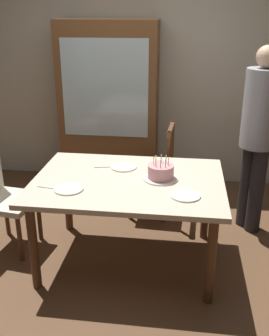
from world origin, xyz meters
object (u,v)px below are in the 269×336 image
object	(u,v)px
dining_table	(128,189)
plate_near_guest	(185,195)
plate_near_celebrant	(69,189)
chair_spindle_back	(153,172)
china_cabinet	(109,107)
plate_far_side	(124,167)
person_guest	(259,131)
birthday_cake	(161,173)

from	to	relation	value
dining_table	plate_near_guest	world-z (taller)	plate_near_guest
plate_near_celebrant	chair_spindle_back	world-z (taller)	chair_spindle_back
dining_table	china_cabinet	bearing A→B (deg)	105.89
plate_far_side	plate_near_celebrant	bearing A→B (deg)	-124.61
plate_near_celebrant	person_guest	distance (m)	1.78
dining_table	birthday_cake	distance (m)	0.29
plate_near_guest	china_cabinet	distance (m)	2.02
person_guest	birthday_cake	bearing A→B (deg)	-141.84
plate_near_celebrant	plate_near_guest	size ratio (longest dim) A/B	1.00
plate_near_guest	plate_near_celebrant	bearing A→B (deg)	180.00
plate_near_guest	person_guest	world-z (taller)	person_guest
chair_spindle_back	person_guest	size ratio (longest dim) A/B	0.55
dining_table	china_cabinet	world-z (taller)	china_cabinet
person_guest	china_cabinet	world-z (taller)	china_cabinet
china_cabinet	plate_near_celebrant	bearing A→B (deg)	-88.98
birthday_cake	plate_near_guest	distance (m)	0.35
birthday_cake	china_cabinet	world-z (taller)	china_cabinet
plate_near_celebrant	person_guest	size ratio (longest dim) A/B	0.13
birthday_cake	plate_near_celebrant	distance (m)	0.72
plate_far_side	person_guest	size ratio (longest dim) A/B	0.13
plate_near_celebrant	plate_near_guest	world-z (taller)	same
plate_near_celebrant	plate_near_guest	bearing A→B (deg)	0.00
birthday_cake	person_guest	xyz separation A→B (m)	(0.83, 0.65, 0.18)
plate_near_celebrant	plate_far_side	size ratio (longest dim) A/B	1.00
plate_near_celebrant	chair_spindle_back	bearing A→B (deg)	64.08
china_cabinet	plate_far_side	bearing A→B (deg)	-74.32
dining_table	chair_spindle_back	bearing A→B (deg)	81.71
birthday_cake	china_cabinet	xyz separation A→B (m)	(-0.70, 1.52, 0.15)
person_guest	china_cabinet	bearing A→B (deg)	150.43
chair_spindle_back	person_guest	world-z (taller)	person_guest
plate_far_side	china_cabinet	size ratio (longest dim) A/B	0.12
plate_near_celebrant	birthday_cake	bearing A→B (deg)	23.32
birthday_cake	person_guest	distance (m)	1.07
plate_near_celebrant	china_cabinet	world-z (taller)	china_cabinet
birthday_cake	plate_near_celebrant	world-z (taller)	birthday_cake
plate_far_side	china_cabinet	xyz separation A→B (m)	(-0.37, 1.31, 0.20)
birthday_cake	person_guest	bearing A→B (deg)	38.16
plate_near_celebrant	plate_near_guest	distance (m)	0.86
dining_table	plate_near_celebrant	world-z (taller)	plate_near_celebrant
dining_table	birthday_cake	bearing A→B (deg)	9.49
birthday_cake	plate_near_guest	bearing A→B (deg)	-55.44
plate_far_side	china_cabinet	world-z (taller)	china_cabinet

